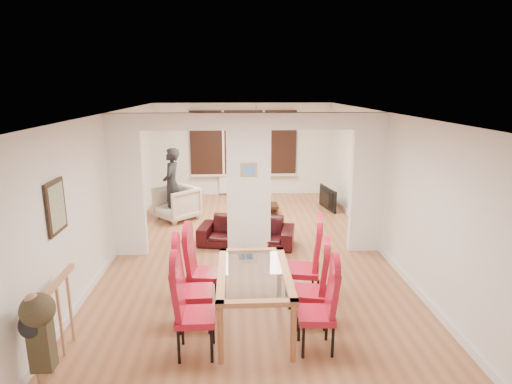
{
  "coord_description": "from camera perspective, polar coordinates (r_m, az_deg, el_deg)",
  "views": [
    {
      "loc": [
        -0.24,
        -7.61,
        3.06
      ],
      "look_at": [
        0.16,
        0.6,
        1.01
      ],
      "focal_mm": 30.0,
      "sensor_mm": 36.0,
      "label": 1
    }
  ],
  "objects": [
    {
      "name": "floor",
      "position": [
        8.2,
        -0.94,
        -7.91
      ],
      "size": [
        5.0,
        9.0,
        0.01
      ],
      "primitive_type": "cube",
      "color": "#995F3D",
      "rests_on": "ground"
    },
    {
      "name": "room_walls",
      "position": [
        7.81,
        -0.98,
        0.97
      ],
      "size": [
        5.0,
        9.0,
        2.6
      ],
      "primitive_type": null,
      "color": "silver",
      "rests_on": "floor"
    },
    {
      "name": "divider_wall",
      "position": [
        7.81,
        -0.98,
        0.97
      ],
      "size": [
        5.0,
        0.18,
        2.6
      ],
      "primitive_type": "cube",
      "color": "white",
      "rests_on": "floor"
    },
    {
      "name": "bay_window_blinds",
      "position": [
        12.15,
        -1.68,
        6.6
      ],
      "size": [
        3.0,
        0.08,
        1.8
      ],
      "primitive_type": "cube",
      "color": "black",
      "rests_on": "room_walls"
    },
    {
      "name": "radiator",
      "position": [
        12.32,
        -1.63,
        1.04
      ],
      "size": [
        1.4,
        0.08,
        0.5
      ],
      "primitive_type": "cube",
      "color": "white",
      "rests_on": "floor"
    },
    {
      "name": "pendant_light",
      "position": [
        10.96,
        0.01,
        9.22
      ],
      "size": [
        0.36,
        0.36,
        0.36
      ],
      "primitive_type": "sphere",
      "color": "orange",
      "rests_on": "room_walls"
    },
    {
      "name": "stair_newel",
      "position": [
        5.45,
        -24.92,
        -14.8
      ],
      "size": [
        0.4,
        1.2,
        1.1
      ],
      "primitive_type": null,
      "color": "#A9734D",
      "rests_on": "floor"
    },
    {
      "name": "wall_poster",
      "position": [
        5.85,
        -25.12,
        -1.81
      ],
      "size": [
        0.04,
        0.52,
        0.67
      ],
      "primitive_type": "cube",
      "color": "gray",
      "rests_on": "room_walls"
    },
    {
      "name": "pillar_photo",
      "position": [
        7.65,
        -0.96,
        3.0
      ],
      "size": [
        0.3,
        0.03,
        0.25
      ],
      "primitive_type": "cube",
      "color": "#4C8CD8",
      "rests_on": "divider_wall"
    },
    {
      "name": "dining_table",
      "position": [
        5.69,
        -0.27,
        -14.05
      ],
      "size": [
        0.92,
        1.63,
        0.77
      ],
      "primitive_type": null,
      "color": "#945936",
      "rests_on": "floor"
    },
    {
      "name": "dining_chair_la",
      "position": [
        5.13,
        -8.06,
        -15.29
      ],
      "size": [
        0.45,
        0.45,
        1.12
      ],
      "primitive_type": null,
      "rotation": [
        0.0,
        0.0,
        0.01
      ],
      "color": "maroon",
      "rests_on": "floor"
    },
    {
      "name": "dining_chair_lb",
      "position": [
        5.65,
        -8.17,
        -12.38
      ],
      "size": [
        0.46,
        0.46,
        1.12
      ],
      "primitive_type": null,
      "rotation": [
        0.0,
        0.0,
        0.03
      ],
      "color": "maroon",
      "rests_on": "floor"
    },
    {
      "name": "dining_chair_lc",
      "position": [
        6.2,
        -6.99,
        -10.08
      ],
      "size": [
        0.48,
        0.48,
        1.08
      ],
      "primitive_type": null,
      "rotation": [
        0.0,
        0.0,
        -0.12
      ],
      "color": "maroon",
      "rests_on": "floor"
    },
    {
      "name": "dining_chair_ra",
      "position": [
        5.22,
        8.04,
        -15.15
      ],
      "size": [
        0.45,
        0.45,
        1.06
      ],
      "primitive_type": null,
      "rotation": [
        0.0,
        0.0,
        -0.07
      ],
      "color": "maroon",
      "rests_on": "floor"
    },
    {
      "name": "dining_chair_rb",
      "position": [
        5.7,
        7.21,
        -12.47
      ],
      "size": [
        0.51,
        0.51,
        1.06
      ],
      "primitive_type": null,
      "rotation": [
        0.0,
        0.0,
        -0.24
      ],
      "color": "maroon",
      "rests_on": "floor"
    },
    {
      "name": "dining_chair_rc",
      "position": [
        6.2,
        6.2,
        -9.54
      ],
      "size": [
        0.56,
        0.56,
        1.18
      ],
      "primitive_type": null,
      "rotation": [
        0.0,
        0.0,
        -0.2
      ],
      "color": "maroon",
      "rests_on": "floor"
    },
    {
      "name": "sofa",
      "position": [
        8.44,
        -1.3,
        -5.31
      ],
      "size": [
        1.96,
        1.07,
        0.54
      ],
      "primitive_type": "imported",
      "rotation": [
        0.0,
        0.0,
        -0.19
      ],
      "color": "black",
      "rests_on": "floor"
    },
    {
      "name": "armchair",
      "position": [
        10.18,
        -10.53,
        -1.46
      ],
      "size": [
        1.19,
        1.2,
        0.78
      ],
      "primitive_type": "imported",
      "rotation": [
        0.0,
        0.0,
        -0.82
      ],
      "color": "beige",
      "rests_on": "floor"
    },
    {
      "name": "person",
      "position": [
        10.07,
        -11.16,
        1.01
      ],
      "size": [
        0.66,
        0.47,
        1.69
      ],
      "primitive_type": "imported",
      "rotation": [
        0.0,
        0.0,
        -1.68
      ],
      "color": "black",
      "rests_on": "floor"
    },
    {
      "name": "television",
      "position": [
        10.97,
        9.06,
        -0.87
      ],
      "size": [
        0.98,
        0.32,
        0.56
      ],
      "primitive_type": "imported",
      "rotation": [
        0.0,
        0.0,
        1.77
      ],
      "color": "black",
      "rests_on": "floor"
    },
    {
      "name": "coffee_table",
      "position": [
        10.5,
        0.16,
        -2.29
      ],
      "size": [
        1.06,
        0.6,
        0.23
      ],
      "primitive_type": null,
      "rotation": [
        0.0,
        0.0,
        0.09
      ],
      "color": "black",
      "rests_on": "floor"
    },
    {
      "name": "bottle",
      "position": [
        10.34,
        -0.3,
        -1.12
      ],
      "size": [
        0.07,
        0.07,
        0.26
      ],
      "primitive_type": "cylinder",
      "color": "#143F19",
      "rests_on": "coffee_table"
    },
    {
      "name": "bowl",
      "position": [
        10.52,
        -0.89,
        -1.45
      ],
      "size": [
        0.22,
        0.22,
        0.05
      ],
      "primitive_type": "imported",
      "color": "black",
      "rests_on": "coffee_table"
    },
    {
      "name": "shoes",
      "position": [
        7.92,
        -1.4,
        -8.34
      ],
      "size": [
        0.25,
        0.27,
        0.1
      ],
      "primitive_type": null,
      "color": "black",
      "rests_on": "floor"
    }
  ]
}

